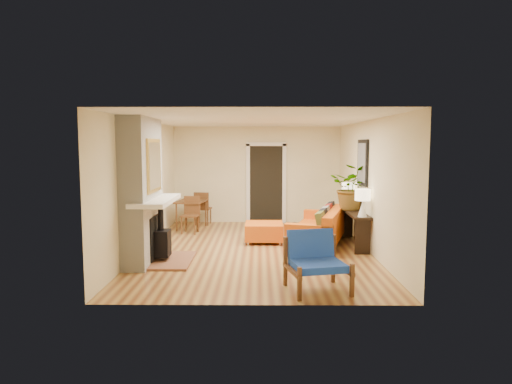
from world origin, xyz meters
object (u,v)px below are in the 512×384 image
(lamp_near, at_px, (363,200))
(lamp_far, at_px, (348,192))
(console_table, at_px, (354,218))
(blue_chair, at_px, (315,258))
(ottoman, at_px, (264,231))
(sofa, at_px, (321,228))
(dining_table, at_px, (194,206))
(houseplant, at_px, (352,187))

(lamp_near, relative_size, lamp_far, 1.00)
(console_table, bearing_deg, blue_chair, -111.74)
(ottoman, xyz_separation_m, lamp_near, (1.90, -1.05, 0.82))
(sofa, relative_size, lamp_near, 4.28)
(sofa, xyz_separation_m, ottoman, (-1.19, 0.37, -0.13))
(sofa, distance_m, lamp_near, 1.20)
(lamp_near, bearing_deg, blue_chair, -118.31)
(dining_table, relative_size, houseplant, 1.69)
(console_table, bearing_deg, houseplant, 92.95)
(dining_table, height_order, lamp_far, lamp_far)
(ottoman, relative_size, dining_table, 0.50)
(console_table, distance_m, lamp_near, 0.91)
(ottoman, height_order, lamp_far, lamp_far)
(lamp_near, bearing_deg, ottoman, 151.12)
(ottoman, distance_m, houseplant, 2.13)
(sofa, height_order, ottoman, sofa)
(blue_chair, xyz_separation_m, dining_table, (-2.47, 4.81, 0.11))
(dining_table, distance_m, houseplant, 4.05)
(ottoman, bearing_deg, lamp_far, 12.23)
(blue_chair, bearing_deg, lamp_far, 72.09)
(ottoman, relative_size, lamp_near, 1.52)
(lamp_far, bearing_deg, dining_table, 162.33)
(dining_table, height_order, houseplant, houseplant)
(lamp_near, relative_size, houseplant, 0.55)
(lamp_far, bearing_deg, ottoman, -167.77)
(ottoman, distance_m, blue_chair, 3.32)
(ottoman, height_order, houseplant, houseplant)
(dining_table, distance_m, lamp_far, 3.86)
(blue_chair, xyz_separation_m, console_table, (1.18, 2.96, 0.11))
(console_table, relative_size, lamp_near, 3.43)
(dining_table, relative_size, console_table, 0.90)
(lamp_near, bearing_deg, lamp_far, 90.00)
(console_table, bearing_deg, sofa, -172.66)
(lamp_near, xyz_separation_m, lamp_far, (0.00, 1.46, 0.00))
(lamp_far, bearing_deg, console_table, -90.00)
(lamp_far, bearing_deg, sofa, -132.13)
(ottoman, relative_size, console_table, 0.45)
(blue_chair, relative_size, console_table, 0.53)
(houseplant, bearing_deg, lamp_far, 88.85)
(houseplant, bearing_deg, console_table, -87.05)
(blue_chair, distance_m, console_table, 3.19)
(console_table, bearing_deg, lamp_near, -90.00)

